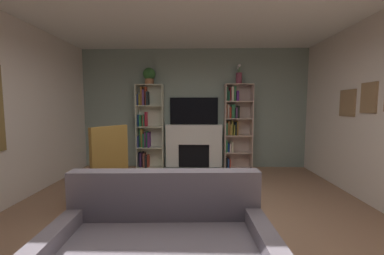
# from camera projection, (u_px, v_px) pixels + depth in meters

# --- Properties ---
(ground_plane) EXTENTS (7.15, 7.15, 0.00)m
(ground_plane) POSITION_uv_depth(u_px,v_px,m) (189.00, 232.00, 2.75)
(ground_plane) COLOR #8D6950
(wall_back_accent) EXTENTS (5.41, 0.06, 2.80)m
(wall_back_accent) POSITION_uv_depth(u_px,v_px,m) (194.00, 109.00, 5.62)
(wall_back_accent) COLOR gray
(wall_back_accent) RESTS_ON ground_plane
(fireplace) EXTENTS (1.42, 0.49, 1.03)m
(fireplace) POSITION_uv_depth(u_px,v_px,m) (194.00, 146.00, 5.57)
(fireplace) COLOR white
(fireplace) RESTS_ON ground_plane
(tv) EXTENTS (1.13, 0.06, 0.63)m
(tv) POSITION_uv_depth(u_px,v_px,m) (194.00, 111.00, 5.56)
(tv) COLOR black
(tv) RESTS_ON fireplace
(bookshelf_left) EXTENTS (0.63, 0.28, 1.96)m
(bookshelf_left) POSITION_uv_depth(u_px,v_px,m) (148.00, 127.00, 5.55)
(bookshelf_left) COLOR silver
(bookshelf_left) RESTS_ON ground_plane
(bookshelf_right) EXTENTS (0.63, 0.33, 1.96)m
(bookshelf_right) POSITION_uv_depth(u_px,v_px,m) (235.00, 124.00, 5.47)
(bookshelf_right) COLOR beige
(bookshelf_right) RESTS_ON ground_plane
(potted_plant) EXTENTS (0.28, 0.28, 0.38)m
(potted_plant) POSITION_uv_depth(u_px,v_px,m) (149.00, 75.00, 5.39)
(potted_plant) COLOR #A16843
(potted_plant) RESTS_ON bookshelf_left
(vase_with_flowers) EXTENTS (0.14, 0.14, 0.45)m
(vase_with_flowers) POSITION_uv_depth(u_px,v_px,m) (239.00, 77.00, 5.34)
(vase_with_flowers) COLOR #8A384B
(vase_with_flowers) RESTS_ON bookshelf_right
(armchair) EXTENTS (0.80, 0.80, 1.20)m
(armchair) POSITION_uv_depth(u_px,v_px,m) (103.00, 168.00, 3.33)
(armchair) COLOR olive
(armchair) RESTS_ON ground_plane
(coffee_table) EXTENTS (0.95, 0.55, 0.37)m
(coffee_table) POSITION_uv_depth(u_px,v_px,m) (172.00, 210.00, 2.60)
(coffee_table) COLOR brown
(coffee_table) RESTS_ON ground_plane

